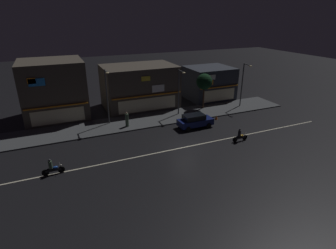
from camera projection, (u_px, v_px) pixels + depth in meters
The scene contains 15 objects.
ground_plane at pixel (185, 147), 28.52m from camera, with size 140.00×140.00×0.00m, color black.
lane_divider_stripe at pixel (185, 147), 28.51m from camera, with size 37.00×0.16×0.01m, color beige.
sidewalk_far at pixel (155, 119), 36.04m from camera, with size 38.94×5.14×0.14m, color #424447.
storefront_left_block at pixel (139, 86), 40.08m from camera, with size 10.43×7.22×6.13m.
storefront_center_block at pixel (54, 90), 35.59m from camera, with size 7.77×7.48×7.58m.
storefront_right_block at pixel (209, 83), 44.25m from camera, with size 7.05×6.40×5.09m.
streetlamp_west at pixel (107, 93), 32.75m from camera, with size 0.44×1.64×6.81m.
streetlamp_mid at pixel (180, 88), 36.10m from camera, with size 0.44×1.64×6.12m.
streetlamp_east at pixel (243, 81), 39.33m from camera, with size 0.44×1.64×6.34m.
pedestrian_on_sidewalk at pixel (127, 120), 33.17m from camera, with size 0.41×0.41×1.83m.
street_tree at pixel (204, 82), 38.54m from camera, with size 2.28×2.28×5.06m.
parked_car_near_kerb at pixel (195, 121), 33.23m from camera, with size 4.30×1.98×1.67m.
motorcycle_lead at pixel (52, 168), 23.51m from camera, with size 1.90×0.60×1.52m.
motorcycle_following at pixel (240, 136), 29.66m from camera, with size 1.90×0.60×1.52m.
traffic_cone at pixel (216, 117), 35.95m from camera, with size 0.36×0.36×0.55m, color orange.
Camera 1 is at (-11.81, -22.65, 13.02)m, focal length 29.04 mm.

